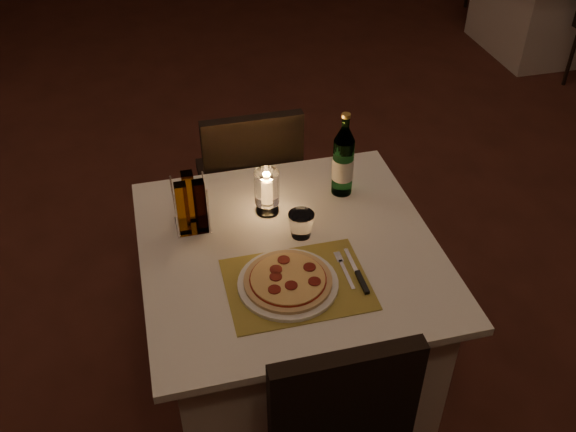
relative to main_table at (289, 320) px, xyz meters
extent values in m
cube|color=#461E16|center=(-0.13, 0.60, -0.38)|extent=(8.00, 10.00, 0.02)
cube|color=white|center=(0.00, 0.00, -0.02)|extent=(0.88, 0.88, 0.71)
cube|color=white|center=(0.00, 0.00, 0.35)|extent=(1.00, 1.00, 0.03)
cube|color=black|center=(0.00, -0.61, 0.32)|extent=(0.42, 0.05, 0.42)
cube|color=black|center=(0.00, 0.80, 0.09)|extent=(0.42, 0.42, 0.05)
cube|color=black|center=(0.00, 0.62, 0.32)|extent=(0.42, 0.05, 0.42)
cylinder|color=black|center=(0.17, 0.97, -0.15)|extent=(0.03, 0.03, 0.44)
cylinder|color=black|center=(-0.17, 0.97, -0.15)|extent=(0.03, 0.03, 0.44)
cylinder|color=black|center=(0.17, 0.63, -0.15)|extent=(0.03, 0.03, 0.44)
cylinder|color=black|center=(-0.17, 0.63, -0.15)|extent=(0.03, 0.03, 0.44)
cube|color=#A39038|center=(-0.02, -0.18, 0.37)|extent=(0.45, 0.34, 0.00)
cylinder|color=white|center=(-0.05, -0.18, 0.38)|extent=(0.32, 0.32, 0.01)
cylinder|color=#D8B77F|center=(-0.05, -0.18, 0.39)|extent=(0.28, 0.28, 0.01)
cylinder|color=maroon|center=(-0.05, -0.18, 0.40)|extent=(0.24, 0.24, 0.00)
cylinder|color=#EACC7F|center=(-0.05, -0.18, 0.40)|extent=(0.24, 0.24, 0.00)
cylinder|color=maroon|center=(0.03, -0.15, 0.40)|extent=(0.04, 0.04, 0.00)
cylinder|color=maroon|center=(-0.04, -0.10, 0.40)|extent=(0.04, 0.04, 0.00)
cylinder|color=maroon|center=(-0.08, -0.14, 0.40)|extent=(0.04, 0.04, 0.00)
cylinder|color=maroon|center=(-0.09, -0.17, 0.40)|extent=(0.04, 0.04, 0.00)
cylinder|color=maroon|center=(-0.10, -0.22, 0.40)|extent=(0.04, 0.04, 0.00)
cylinder|color=maroon|center=(-0.05, -0.22, 0.40)|extent=(0.04, 0.04, 0.00)
cylinder|color=maroon|center=(0.03, -0.22, 0.40)|extent=(0.04, 0.04, 0.00)
cube|color=silver|center=(0.14, -0.18, 0.37)|extent=(0.01, 0.14, 0.00)
cube|color=silver|center=(0.14, -0.09, 0.37)|extent=(0.02, 0.05, 0.00)
cube|color=black|center=(0.18, -0.23, 0.38)|extent=(0.02, 0.10, 0.01)
cube|color=silver|center=(0.18, -0.12, 0.37)|extent=(0.01, 0.12, 0.00)
cylinder|color=#5BAA69|center=(0.27, 0.26, 0.48)|extent=(0.08, 0.08, 0.22)
cylinder|color=#5BAA69|center=(0.27, 0.26, 0.66)|extent=(0.03, 0.03, 0.04)
cylinder|color=gold|center=(0.27, 0.26, 0.69)|extent=(0.03, 0.03, 0.01)
cylinder|color=silver|center=(0.27, 0.26, 0.47)|extent=(0.08, 0.08, 0.09)
cylinder|color=white|center=(-0.03, 0.21, 0.37)|extent=(0.09, 0.09, 0.01)
cylinder|color=white|center=(-0.03, 0.21, 0.39)|extent=(0.02, 0.02, 0.03)
cylinder|color=white|center=(-0.03, 0.21, 0.47)|extent=(0.09, 0.09, 0.13)
cylinder|color=white|center=(-0.03, 0.21, 0.46)|extent=(0.02, 0.02, 0.09)
ellipsoid|color=orange|center=(-0.03, 0.21, 0.52)|extent=(0.02, 0.02, 0.02)
cube|color=white|center=(-0.30, 0.19, 0.37)|extent=(0.12, 0.12, 0.01)
cylinder|color=white|center=(-0.36, 0.14, 0.46)|extent=(0.01, 0.01, 0.18)
cylinder|color=white|center=(-0.25, 0.14, 0.46)|extent=(0.01, 0.01, 0.18)
cylinder|color=white|center=(-0.36, 0.25, 0.46)|extent=(0.01, 0.01, 0.18)
cylinder|color=white|center=(-0.25, 0.25, 0.46)|extent=(0.01, 0.01, 0.18)
cube|color=#BF8C33|center=(-0.33, 0.16, 0.47)|extent=(0.04, 0.04, 0.20)
cube|color=#3F1E14|center=(-0.27, 0.16, 0.47)|extent=(0.04, 0.04, 0.20)
cube|color=#BF8C33|center=(-0.30, 0.22, 0.47)|extent=(0.04, 0.04, 0.20)
cube|color=white|center=(2.77, 2.72, -0.02)|extent=(0.88, 0.88, 0.71)
cylinder|color=black|center=(2.60, 2.09, -0.15)|extent=(0.03, 0.03, 0.44)
camera|label=1|loc=(-0.40, -1.59, 1.81)|focal=40.00mm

